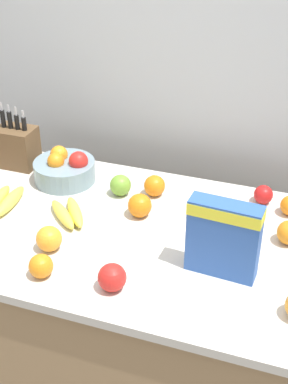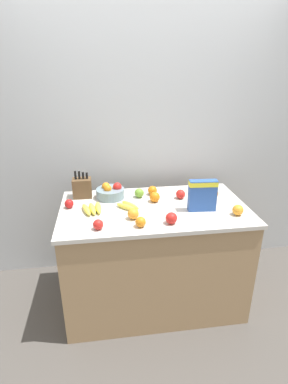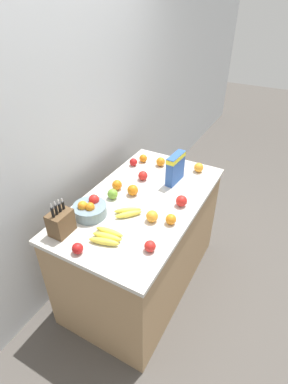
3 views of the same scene
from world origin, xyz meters
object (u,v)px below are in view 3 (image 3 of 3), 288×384
at_px(apple_front, 78,248).
at_px(orange_mid_left, 143,158).
at_px(apple_by_knife_block, 150,246).
at_px(orange_front_left, 133,190).
at_px(apple_rightmost, 143,176).
at_px(knife_block, 61,222).
at_px(apple_rear, 113,194).
at_px(banana_bunch_right, 107,237).
at_px(apple_near_bananas, 181,201).
at_px(cereal_box, 175,167).
at_px(fruit_bowl, 90,209).
at_px(orange_by_cereal, 171,219).
at_px(apple_leftmost, 133,162).
at_px(orange_near_bowl, 152,216).
at_px(banana_bunch_left, 128,212).
at_px(orange_back_center, 161,162).
at_px(orange_mid_right, 199,168).
at_px(orange_front_right, 117,185).

relative_size(apple_front, orange_mid_left, 0.98).
height_order(apple_by_knife_block, orange_front_left, orange_front_left).
bearing_deg(apple_rightmost, knife_block, 169.52).
distance_m(knife_block, apple_rear, 0.48).
height_order(banana_bunch_right, orange_mid_left, orange_mid_left).
bearing_deg(apple_near_bananas, apple_front, 153.75).
distance_m(cereal_box, fruit_bowl, 0.76).
bearing_deg(orange_by_cereal, fruit_bowl, 109.12).
distance_m(apple_leftmost, apple_front, 1.09).
distance_m(orange_by_cereal, orange_front_left, 0.43).
height_order(apple_leftmost, orange_near_bowl, orange_near_bowl).
height_order(banana_bunch_left, banana_bunch_right, banana_bunch_right).
relative_size(apple_by_knife_block, apple_rear, 0.91).
bearing_deg(knife_block, banana_bunch_right, -73.63).
bearing_deg(apple_near_bananas, banana_bunch_left, 134.19).
bearing_deg(orange_back_center, banana_bunch_right, -173.41).
bearing_deg(orange_back_center, apple_leftmost, 117.84).
bearing_deg(banana_bunch_right, apple_rightmost, 11.03).
xyz_separation_m(banana_bunch_left, orange_back_center, (0.72, 0.10, 0.02)).
xyz_separation_m(cereal_box, orange_near_bowl, (-0.53, -0.07, -0.09)).
bearing_deg(orange_mid_right, banana_bunch_right, 168.63).
bearing_deg(apple_rightmost, fruit_bowl, 170.06).
xyz_separation_m(knife_block, orange_mid_right, (1.14, -0.50, -0.04)).
xyz_separation_m(apple_near_bananas, orange_mid_right, (0.51, 0.06, -0.00)).
distance_m(orange_near_bowl, orange_back_center, 0.76).
xyz_separation_m(apple_by_knife_block, orange_front_right, (0.46, 0.53, 0.00)).
relative_size(apple_by_knife_block, orange_back_center, 0.90).
height_order(apple_near_bananas, apple_front, apple_near_bananas).
height_order(orange_by_cereal, orange_front_left, orange_front_left).
bearing_deg(apple_by_knife_block, cereal_box, 13.36).
distance_m(fruit_bowl, banana_bunch_right, 0.28).
xyz_separation_m(orange_mid_left, orange_front_left, (-0.49, -0.18, 0.01)).
bearing_deg(apple_rightmost, banana_bunch_right, -168.97).
relative_size(orange_mid_left, orange_front_left, 0.85).
bearing_deg(orange_front_left, apple_front, -178.45).
height_order(orange_near_bowl, orange_front_right, orange_near_bowl).
bearing_deg(orange_near_bowl, fruit_bowl, 109.72).
xyz_separation_m(cereal_box, apple_rightmost, (-0.10, 0.24, -0.09)).
distance_m(fruit_bowl, apple_leftmost, 0.74).
height_order(apple_leftmost, orange_by_cereal, orange_by_cereal).
distance_m(cereal_box, orange_mid_right, 0.28).
distance_m(apple_rightmost, orange_front_right, 0.24).
relative_size(orange_mid_right, orange_front_right, 1.03).
distance_m(apple_leftmost, orange_by_cereal, 0.83).
bearing_deg(cereal_box, orange_front_right, 136.60).
xyz_separation_m(banana_bunch_right, apple_front, (-0.18, 0.09, 0.01)).
relative_size(knife_block, cereal_box, 1.09).
relative_size(fruit_bowl, orange_by_cereal, 3.19).
relative_size(apple_rear, orange_back_center, 1.00).
bearing_deg(orange_front_right, fruit_bowl, -178.55).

